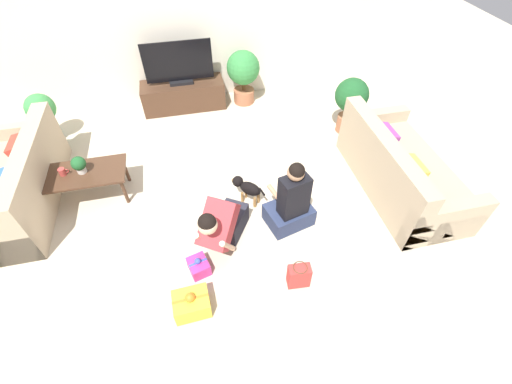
# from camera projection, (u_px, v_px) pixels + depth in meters

# --- Properties ---
(ground_plane) EXTENTS (16.00, 16.00, 0.00)m
(ground_plane) POSITION_uv_depth(u_px,v_px,m) (216.00, 202.00, 4.39)
(ground_plane) COLOR beige
(wall_back) EXTENTS (8.40, 0.06, 2.60)m
(wall_back) POSITION_uv_depth(u_px,v_px,m) (184.00, 21.00, 5.22)
(wall_back) COLOR silver
(wall_back) RESTS_ON ground_plane
(sofa_left) EXTENTS (0.95, 1.95, 0.83)m
(sofa_left) POSITION_uv_depth(u_px,v_px,m) (16.00, 186.00, 4.19)
(sofa_left) COLOR tan
(sofa_left) RESTS_ON ground_plane
(sofa_right) EXTENTS (0.95, 1.95, 0.83)m
(sofa_right) POSITION_uv_depth(u_px,v_px,m) (399.00, 170.00, 4.39)
(sofa_right) COLOR tan
(sofa_right) RESTS_ON ground_plane
(coffee_table) EXTENTS (1.07, 0.53, 0.42)m
(coffee_table) POSITION_uv_depth(u_px,v_px,m) (81.00, 176.00, 4.20)
(coffee_table) COLOR #472D1E
(coffee_table) RESTS_ON ground_plane
(tv_console) EXTENTS (1.35, 0.47, 0.46)m
(tv_console) POSITION_uv_depth(u_px,v_px,m) (184.00, 95.00, 5.77)
(tv_console) COLOR #472D1E
(tv_console) RESTS_ON ground_plane
(tv) EXTENTS (1.07, 0.20, 0.68)m
(tv) POSITION_uv_depth(u_px,v_px,m) (179.00, 65.00, 5.38)
(tv) COLOR black
(tv) RESTS_ON tv_console
(potted_plant_corner_left) EXTENTS (0.41, 0.41, 0.76)m
(potted_plant_corner_left) POSITION_uv_depth(u_px,v_px,m) (43.00, 113.00, 4.97)
(potted_plant_corner_left) COLOR #336B84
(potted_plant_corner_left) RESTS_ON ground_plane
(potted_plant_back_right) EXTENTS (0.55, 0.55, 0.90)m
(potted_plant_back_right) POSITION_uv_depth(u_px,v_px,m) (243.00, 72.00, 5.66)
(potted_plant_back_right) COLOR #A36042
(potted_plant_back_right) RESTS_ON ground_plane
(potted_plant_corner_right) EXTENTS (0.49, 0.49, 0.87)m
(potted_plant_corner_right) POSITION_uv_depth(u_px,v_px,m) (351.00, 100.00, 5.07)
(potted_plant_corner_right) COLOR #A36042
(potted_plant_corner_right) RESTS_ON ground_plane
(person_kneeling) EXTENTS (0.68, 0.82, 0.80)m
(person_kneeling) POSITION_uv_depth(u_px,v_px,m) (222.00, 224.00, 3.71)
(person_kneeling) COLOR #23232D
(person_kneeling) RESTS_ON ground_plane
(person_sitting) EXTENTS (0.60, 0.56, 0.97)m
(person_sitting) POSITION_uv_depth(u_px,v_px,m) (291.00, 203.00, 3.92)
(person_sitting) COLOR #283351
(person_sitting) RESTS_ON ground_plane
(dog) EXTENTS (0.37, 0.35, 0.35)m
(dog) POSITION_uv_depth(u_px,v_px,m) (247.00, 187.00, 4.25)
(dog) COLOR black
(dog) RESTS_ON ground_plane
(gift_box_a) EXTENTS (0.36, 0.29, 0.29)m
(gift_box_a) POSITION_uv_depth(u_px,v_px,m) (192.00, 304.00, 3.33)
(gift_box_a) COLOR yellow
(gift_box_a) RESTS_ON ground_plane
(gift_box_b) EXTENTS (0.25, 0.27, 0.22)m
(gift_box_b) POSITION_uv_depth(u_px,v_px,m) (199.00, 266.00, 3.65)
(gift_box_b) COLOR #CC3389
(gift_box_b) RESTS_ON ground_plane
(gift_bag_a) EXTENTS (0.24, 0.16, 0.31)m
(gift_bag_a) POSITION_uv_depth(u_px,v_px,m) (299.00, 276.00, 3.50)
(gift_bag_a) COLOR red
(gift_bag_a) RESTS_ON ground_plane
(mug) EXTENTS (0.12, 0.08, 0.09)m
(mug) POSITION_uv_depth(u_px,v_px,m) (63.00, 172.00, 4.11)
(mug) COLOR #B23D38
(mug) RESTS_ON coffee_table
(tabletop_plant) EXTENTS (0.17, 0.17, 0.22)m
(tabletop_plant) POSITION_uv_depth(u_px,v_px,m) (79.00, 164.00, 4.09)
(tabletop_plant) COLOR beige
(tabletop_plant) RESTS_ON coffee_table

